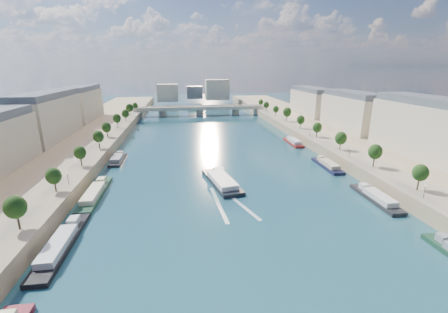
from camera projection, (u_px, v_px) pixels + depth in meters
name	position (u px, v px, depth m)	size (l,w,h in m)	color
ground	(219.00, 164.00, 133.05)	(700.00, 700.00, 0.00)	#0D2B39
quay_left	(46.00, 166.00, 122.73)	(44.00, 520.00, 5.00)	#9E8460
quay_right	(370.00, 152.00, 141.92)	(44.00, 520.00, 5.00)	#9E8460
pave_left	(83.00, 158.00, 123.99)	(14.00, 520.00, 0.10)	gray
pave_right	(341.00, 148.00, 139.18)	(14.00, 520.00, 0.10)	gray
trees_left	(88.00, 144.00, 124.58)	(4.80, 268.80, 8.26)	#382B1E
trees_right	(328.00, 132.00, 146.82)	(4.80, 268.80, 8.26)	#382B1E
lamps_left	(86.00, 159.00, 114.32)	(0.36, 200.36, 4.28)	black
lamps_right	(327.00, 140.00, 142.53)	(0.36, 200.36, 4.28)	black
buildings_left	(19.00, 128.00, 128.32)	(16.00, 226.00, 23.20)	#BBB090
buildings_right	(383.00, 118.00, 150.98)	(16.00, 226.00, 23.20)	#BBB090
skyline	(198.00, 91.00, 337.24)	(79.00, 42.00, 22.00)	#BBB090
bridge	(200.00, 110.00, 262.27)	(112.00, 12.00, 8.15)	#C1B79E
tour_barge	(222.00, 181.00, 110.43)	(12.91, 28.05, 3.73)	black
wake	(228.00, 203.00, 94.97)	(12.65, 26.02, 0.04)	silver
moored_barges_left	(60.00, 246.00, 71.05)	(5.00, 155.28, 3.60)	#161F32
moored_barges_right	(372.00, 195.00, 98.67)	(5.00, 160.18, 3.60)	black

